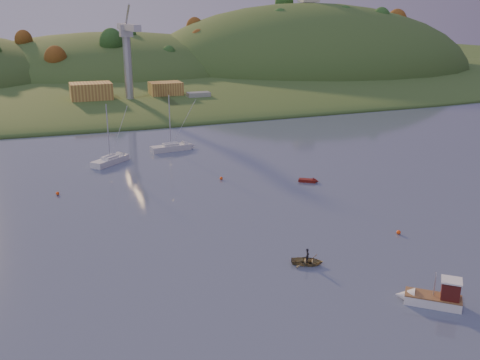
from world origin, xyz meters
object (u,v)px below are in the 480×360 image
object	(u,v)px
sailboat_near	(110,160)
canoe	(307,261)
red_tender	(311,181)
fishing_boat	(429,296)
sailboat_far	(171,147)

from	to	relation	value
sailboat_near	canoe	world-z (taller)	sailboat_near
sailboat_near	red_tender	size ratio (longest dim) A/B	3.31
fishing_boat	sailboat_near	bearing A→B (deg)	-29.89
sailboat_far	canoe	size ratio (longest dim) A/B	3.18
fishing_boat	red_tender	world-z (taller)	fishing_boat
sailboat_far	red_tender	distance (m)	31.76
sailboat_near	canoe	distance (m)	49.45
fishing_boat	canoe	xyz separation A→B (m)	(-6.56, 11.01, -0.46)
canoe	sailboat_near	bearing A→B (deg)	43.89
sailboat_near	sailboat_far	distance (m)	13.44
fishing_boat	sailboat_far	bearing A→B (deg)	-41.85
canoe	red_tender	xyz separation A→B (m)	(13.84, 25.49, -0.13)
sailboat_near	red_tender	bearing A→B (deg)	-79.53
fishing_boat	red_tender	size ratio (longest dim) A/B	1.73
fishing_boat	canoe	size ratio (longest dim) A/B	1.65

